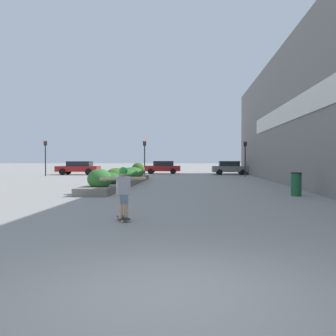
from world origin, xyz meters
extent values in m
plane|color=gray|center=(0.00, 0.00, 0.00)|extent=(300.00, 300.00, 0.00)
cube|color=gray|center=(6.35, 18.00, 4.58)|extent=(0.60, 46.53, 9.16)
cube|color=silver|center=(6.01, 12.30, 4.55)|extent=(0.06, 35.13, 1.20)
cube|color=slate|center=(-4.26, 19.13, 0.18)|extent=(1.55, 15.48, 0.36)
ellipsoid|color=#33702D|center=(-4.19, 12.92, 0.72)|extent=(1.17, 1.10, 0.96)
ellipsoid|color=#286028|center=(-4.23, 15.22, 0.62)|extent=(1.24, 1.39, 0.69)
ellipsoid|color=#3D6623|center=(-4.33, 17.60, 0.69)|extent=(1.36, 1.59, 0.89)
ellipsoid|color=#286028|center=(-4.20, 20.16, 0.63)|extent=(1.69, 2.01, 0.74)
ellipsoid|color=#33702D|center=(-4.29, 23.15, 0.66)|extent=(1.64, 1.41, 0.81)
ellipsoid|color=#3D6623|center=(-4.20, 25.41, 0.79)|extent=(1.10, 0.94, 1.17)
cube|color=black|center=(-1.60, 5.30, 0.09)|extent=(0.49, 0.68, 0.01)
cylinder|color=beige|center=(-1.79, 5.47, 0.03)|extent=(0.08, 0.08, 0.06)
cylinder|color=beige|center=(-1.63, 5.55, 0.03)|extent=(0.08, 0.08, 0.06)
cylinder|color=beige|center=(-1.57, 5.06, 0.03)|extent=(0.08, 0.08, 0.06)
cylinder|color=beige|center=(-1.42, 5.14, 0.03)|extent=(0.08, 0.08, 0.06)
cylinder|color=tan|center=(-1.67, 5.27, 0.40)|extent=(0.15, 0.15, 0.62)
cylinder|color=tan|center=(-1.54, 5.34, 0.40)|extent=(0.15, 0.15, 0.62)
cube|color=slate|center=(-1.60, 5.30, 0.60)|extent=(0.28, 0.26, 0.22)
cube|color=#B2B2B7|center=(-1.60, 5.30, 0.95)|extent=(0.39, 0.31, 0.48)
cylinder|color=tan|center=(-1.96, 5.12, 1.14)|extent=(0.44, 0.28, 0.08)
cylinder|color=tan|center=(-1.24, 5.49, 1.14)|extent=(0.44, 0.28, 0.08)
sphere|color=tan|center=(-1.60, 5.30, 1.30)|extent=(0.20, 0.20, 0.20)
sphere|color=green|center=(-1.60, 5.30, 1.33)|extent=(0.23, 0.23, 0.23)
cylinder|color=#1E5B33|center=(4.88, 12.58, 0.50)|extent=(0.46, 0.46, 1.01)
cylinder|color=black|center=(4.88, 12.58, 1.03)|extent=(0.49, 0.49, 0.05)
cube|color=maroon|center=(-12.03, 34.55, 0.64)|extent=(4.48, 1.86, 0.57)
cube|color=black|center=(-11.85, 34.55, 1.18)|extent=(2.46, 1.64, 0.52)
cylinder|color=black|center=(-13.42, 33.67, 0.35)|extent=(0.70, 0.22, 0.70)
cylinder|color=black|center=(-13.42, 35.44, 0.35)|extent=(0.70, 0.22, 0.70)
cylinder|color=black|center=(-10.64, 33.67, 0.35)|extent=(0.70, 0.22, 0.70)
cylinder|color=black|center=(-10.64, 35.44, 0.35)|extent=(0.70, 0.22, 0.70)
cube|color=maroon|center=(14.10, 36.83, 0.61)|extent=(4.00, 1.76, 0.55)
cube|color=black|center=(14.26, 36.83, 1.14)|extent=(2.20, 1.55, 0.51)
cylinder|color=black|center=(12.85, 35.99, 0.33)|extent=(0.67, 0.22, 0.67)
cylinder|color=black|center=(12.85, 37.67, 0.33)|extent=(0.67, 0.22, 0.67)
cylinder|color=black|center=(15.34, 35.99, 0.33)|extent=(0.67, 0.22, 0.67)
cylinder|color=black|center=(15.34, 37.67, 0.33)|extent=(0.67, 0.22, 0.67)
cube|color=slate|center=(4.23, 35.94, 0.61)|extent=(3.93, 1.94, 0.62)
cube|color=black|center=(4.07, 35.94, 1.19)|extent=(2.16, 1.71, 0.54)
cylinder|color=black|center=(5.45, 36.86, 0.30)|extent=(0.60, 0.22, 0.60)
cylinder|color=black|center=(5.45, 35.02, 0.30)|extent=(0.60, 0.22, 0.60)
cylinder|color=black|center=(3.01, 36.86, 0.30)|extent=(0.60, 0.22, 0.60)
cylinder|color=black|center=(3.01, 35.02, 0.30)|extent=(0.60, 0.22, 0.60)
cube|color=maroon|center=(-3.31, 38.32, 0.60)|extent=(4.12, 1.89, 0.60)
cube|color=black|center=(-3.15, 38.32, 1.18)|extent=(2.26, 1.66, 0.55)
cylinder|color=black|center=(-4.59, 37.42, 0.31)|extent=(0.61, 0.22, 0.61)
cylinder|color=black|center=(-4.59, 39.21, 0.31)|extent=(0.61, 0.22, 0.61)
cylinder|color=black|center=(-2.04, 37.42, 0.31)|extent=(0.61, 0.22, 0.61)
cylinder|color=black|center=(-2.04, 39.21, 0.31)|extent=(0.61, 0.22, 0.61)
cylinder|color=black|center=(-4.44, 31.23, 1.48)|extent=(0.11, 0.11, 2.96)
cube|color=black|center=(-4.44, 31.23, 3.18)|extent=(0.28, 0.20, 0.45)
sphere|color=red|center=(-4.44, 31.11, 3.33)|extent=(0.15, 0.15, 0.15)
sphere|color=#2D2823|center=(-4.44, 31.11, 3.18)|extent=(0.15, 0.15, 0.15)
sphere|color=#2D2823|center=(-4.44, 31.11, 3.03)|extent=(0.15, 0.15, 0.15)
cylinder|color=black|center=(5.21, 31.68, 1.45)|extent=(0.11, 0.11, 2.90)
cube|color=black|center=(5.21, 31.68, 3.13)|extent=(0.28, 0.20, 0.45)
sphere|color=red|center=(5.21, 31.56, 3.28)|extent=(0.15, 0.15, 0.15)
sphere|color=#2D2823|center=(5.21, 31.56, 3.13)|extent=(0.15, 0.15, 0.15)
sphere|color=#2D2823|center=(5.21, 31.56, 2.98)|extent=(0.15, 0.15, 0.15)
cylinder|color=black|center=(-14.36, 31.51, 1.51)|extent=(0.11, 0.11, 3.02)
cube|color=black|center=(-14.36, 31.51, 3.25)|extent=(0.28, 0.20, 0.45)
sphere|color=red|center=(-14.36, 31.39, 3.40)|extent=(0.15, 0.15, 0.15)
sphere|color=#2D2823|center=(-14.36, 31.39, 3.25)|extent=(0.15, 0.15, 0.15)
sphere|color=#2D2823|center=(-14.36, 31.39, 3.10)|extent=(0.15, 0.15, 0.15)
camera|label=1|loc=(0.27, -4.56, 1.65)|focal=40.00mm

